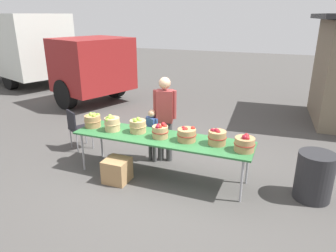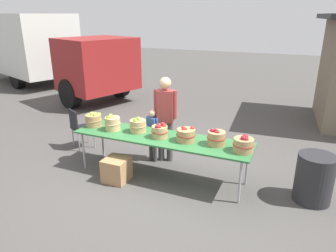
# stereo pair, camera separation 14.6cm
# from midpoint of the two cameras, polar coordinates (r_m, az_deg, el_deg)

# --- Properties ---
(ground_plane) EXTENTS (40.00, 40.00, 0.00)m
(ground_plane) POSITION_cam_midpoint_polar(r_m,az_deg,el_deg) (5.61, -1.90, -9.17)
(ground_plane) COLOR #474442
(market_table) EXTENTS (3.10, 0.76, 0.75)m
(market_table) POSITION_cam_midpoint_polar(r_m,az_deg,el_deg) (5.30, -1.99, -2.39)
(market_table) COLOR #2D6B38
(market_table) RESTS_ON ground
(apple_basket_green_0) EXTENTS (0.31, 0.31, 0.27)m
(apple_basket_green_0) POSITION_cam_midpoint_polar(r_m,az_deg,el_deg) (5.92, -14.36, 1.02)
(apple_basket_green_0) COLOR #A87F51
(apple_basket_green_0) RESTS_ON market_table
(apple_basket_green_1) EXTENTS (0.29, 0.29, 0.29)m
(apple_basket_green_1) POSITION_cam_midpoint_polar(r_m,az_deg,el_deg) (5.64, -11.00, 0.49)
(apple_basket_green_1) COLOR tan
(apple_basket_green_1) RESTS_ON market_table
(apple_basket_green_2) EXTENTS (0.31, 0.31, 0.27)m
(apple_basket_green_2) POSITION_cam_midpoint_polar(r_m,az_deg,el_deg) (5.50, -6.33, 0.05)
(apple_basket_green_2) COLOR tan
(apple_basket_green_2) RESTS_ON market_table
(apple_basket_red_0) EXTENTS (0.29, 0.29, 0.26)m
(apple_basket_red_0) POSITION_cam_midpoint_polar(r_m,az_deg,el_deg) (5.23, -2.20, -0.92)
(apple_basket_red_0) COLOR tan
(apple_basket_red_0) RESTS_ON market_table
(apple_basket_red_1) EXTENTS (0.32, 0.32, 0.24)m
(apple_basket_red_1) POSITION_cam_midpoint_polar(r_m,az_deg,el_deg) (5.09, 2.62, -1.60)
(apple_basket_red_1) COLOR #A87F51
(apple_basket_red_1) RESTS_ON market_table
(apple_basket_red_2) EXTENTS (0.30, 0.30, 0.28)m
(apple_basket_red_2) POSITION_cam_midpoint_polar(r_m,az_deg,el_deg) (5.00, 8.16, -2.01)
(apple_basket_red_2) COLOR #A87F51
(apple_basket_red_2) RESTS_ON market_table
(apple_basket_red_3) EXTENTS (0.32, 0.32, 0.27)m
(apple_basket_red_3) POSITION_cam_midpoint_polar(r_m,az_deg,el_deg) (4.85, 13.05, -3.16)
(apple_basket_red_3) COLOR #A87F51
(apple_basket_red_3) RESTS_ON market_table
(vendor_adult) EXTENTS (0.43, 0.29, 1.65)m
(vendor_adult) POSITION_cam_midpoint_polar(r_m,az_deg,el_deg) (5.83, -1.31, 2.38)
(vendor_adult) COLOR #3F3F3F
(vendor_adult) RESTS_ON ground
(child_customer) EXTENTS (0.27, 0.19, 1.05)m
(child_customer) POSITION_cam_midpoint_polar(r_m,az_deg,el_deg) (5.92, -3.64, -1.00)
(child_customer) COLOR #3F3F3F
(child_customer) RESTS_ON ground
(box_truck) EXTENTS (7.97, 4.67, 2.75)m
(box_truck) POSITION_cam_midpoint_polar(r_m,az_deg,el_deg) (13.23, -23.35, 12.91)
(box_truck) COLOR silver
(box_truck) RESTS_ON ground
(folding_chair) EXTENTS (0.55, 0.55, 0.86)m
(folding_chair) POSITION_cam_midpoint_polar(r_m,az_deg,el_deg) (6.79, -16.94, -0.07)
(folding_chair) COLOR black
(folding_chair) RESTS_ON ground
(trash_barrel) EXTENTS (0.56, 0.56, 0.76)m
(trash_barrel) POSITION_cam_midpoint_polar(r_m,az_deg,el_deg) (5.28, 24.56, -8.41)
(trash_barrel) COLOR #262628
(trash_barrel) RESTS_ON ground
(produce_crate) EXTENTS (0.41, 0.41, 0.41)m
(produce_crate) POSITION_cam_midpoint_polar(r_m,az_deg,el_deg) (5.45, -10.10, -8.01)
(produce_crate) COLOR #A87F51
(produce_crate) RESTS_ON ground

